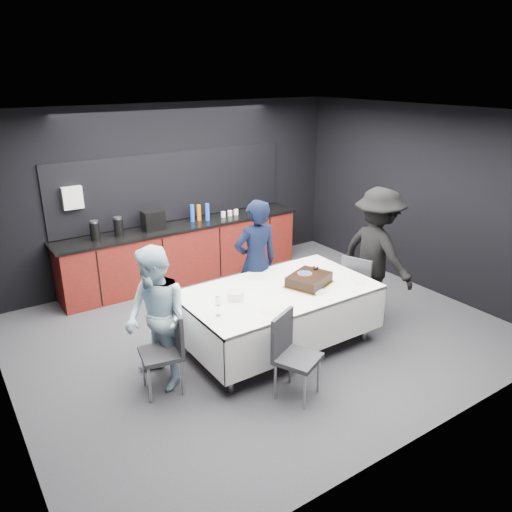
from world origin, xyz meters
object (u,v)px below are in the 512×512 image
(chair_left, at_px, (168,345))
(person_left, at_px, (156,319))
(chair_near, at_px, (291,350))
(person_right, at_px, (377,254))
(party_table, at_px, (279,299))
(person_center, at_px, (256,263))
(champagne_flute, at_px, (218,302))
(chair_right, at_px, (358,283))
(plate_stack, at_px, (236,295))
(cake_assembly, at_px, (309,280))

(chair_left, height_order, person_left, person_left)
(chair_near, distance_m, person_right, 2.30)
(party_table, relative_size, person_right, 1.27)
(party_table, xyz_separation_m, chair_near, (-0.48, -0.87, -0.11))
(party_table, xyz_separation_m, person_right, (1.63, -0.03, 0.27))
(person_center, distance_m, person_right, 1.67)
(champagne_flute, xyz_separation_m, person_center, (1.10, 0.91, -0.08))
(chair_right, distance_m, person_left, 2.91)
(person_left, bearing_deg, chair_near, 41.93)
(person_left, xyz_separation_m, person_right, (3.19, -0.11, 0.12))
(chair_near, distance_m, person_left, 1.46)
(chair_near, height_order, person_right, person_right)
(plate_stack, xyz_separation_m, person_center, (0.73, 0.67, 0.03))
(party_table, bearing_deg, champagne_flute, -168.71)
(plate_stack, bearing_deg, chair_near, -83.27)
(champagne_flute, bearing_deg, chair_left, 167.30)
(person_center, height_order, person_left, person_center)
(plate_stack, bearing_deg, person_left, 178.14)
(chair_left, height_order, person_right, person_right)
(party_table, bearing_deg, plate_stack, 175.40)
(party_table, relative_size, plate_stack, 11.97)
(chair_left, distance_m, chair_right, 2.85)
(chair_right, xyz_separation_m, person_center, (-1.20, 0.72, 0.32))
(plate_stack, xyz_separation_m, chair_left, (-0.92, -0.11, -0.30))
(chair_right, relative_size, person_center, 0.54)
(champagne_flute, height_order, person_right, person_right)
(party_table, distance_m, cake_assembly, 0.44)
(chair_near, bearing_deg, chair_right, 25.27)
(chair_right, bearing_deg, party_table, 179.80)
(cake_assembly, xyz_separation_m, person_center, (-0.24, 0.82, 0.01))
(plate_stack, relative_size, champagne_flute, 0.87)
(cake_assembly, distance_m, chair_left, 1.91)
(chair_right, bearing_deg, champagne_flute, -175.37)
(champagne_flute, distance_m, chair_near, 0.92)
(chair_near, xyz_separation_m, person_left, (-1.08, 0.94, 0.26))
(person_center, bearing_deg, person_left, 26.62)
(cake_assembly, bearing_deg, person_center, 106.05)
(chair_near, xyz_separation_m, person_center, (0.62, 1.58, 0.32))
(cake_assembly, relative_size, person_center, 0.39)
(cake_assembly, distance_m, chair_near, 1.19)
(chair_right, height_order, person_right, person_right)
(party_table, height_order, chair_left, chair_left)
(champagne_flute, distance_m, person_center, 1.43)
(champagne_flute, height_order, chair_near, champagne_flute)
(cake_assembly, distance_m, person_right, 1.26)
(chair_left, bearing_deg, person_center, 25.39)
(champagne_flute, xyz_separation_m, chair_right, (2.30, 0.19, -0.40))
(person_center, height_order, person_right, person_right)
(party_table, bearing_deg, cake_assembly, -15.01)
(chair_right, xyz_separation_m, chair_near, (-1.82, -0.86, 0.00))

